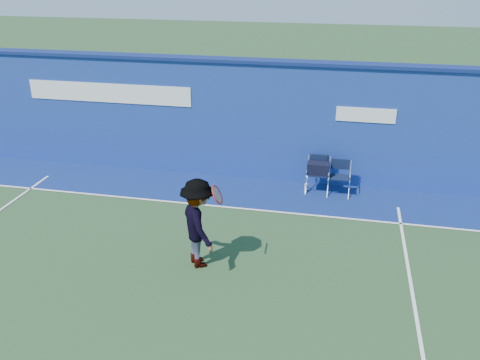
% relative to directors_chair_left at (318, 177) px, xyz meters
% --- Properties ---
extents(ground, '(80.00, 80.00, 0.00)m').
position_rel_directors_chair_left_xyz_m(ground, '(-2.59, -4.52, -0.39)').
color(ground, '#274424').
rests_on(ground, ground).
extents(stadium_wall, '(24.00, 0.50, 3.08)m').
position_rel_directors_chair_left_xyz_m(stadium_wall, '(-2.59, 0.68, 1.16)').
color(stadium_wall, navy).
rests_on(stadium_wall, ground).
extents(out_of_bounds_strip, '(24.00, 1.80, 0.01)m').
position_rel_directors_chair_left_xyz_m(out_of_bounds_strip, '(-2.59, -0.42, -0.38)').
color(out_of_bounds_strip, navy).
rests_on(out_of_bounds_strip, ground).
extents(court_lines, '(24.00, 12.00, 0.01)m').
position_rel_directors_chair_left_xyz_m(court_lines, '(-2.59, -3.92, -0.37)').
color(court_lines, white).
rests_on(court_lines, out_of_bounds_strip).
extents(directors_chair_left, '(0.54, 0.50, 0.91)m').
position_rel_directors_chair_left_xyz_m(directors_chair_left, '(0.00, 0.00, 0.00)').
color(directors_chair_left, silver).
rests_on(directors_chair_left, ground).
extents(directors_chair_right, '(0.51, 0.46, 0.85)m').
position_rel_directors_chair_left_xyz_m(directors_chair_right, '(0.51, -0.06, -0.12)').
color(directors_chair_right, silver).
rests_on(directors_chair_right, ground).
extents(water_bottle, '(0.07, 0.07, 0.23)m').
position_rel_directors_chair_left_xyz_m(water_bottle, '(-0.27, -0.09, -0.27)').
color(water_bottle, silver).
rests_on(water_bottle, ground).
extents(tennis_player, '(1.17, 1.29, 1.73)m').
position_rel_directors_chair_left_xyz_m(tennis_player, '(-1.96, -3.73, 0.48)').
color(tennis_player, '#EA4738').
rests_on(tennis_player, ground).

